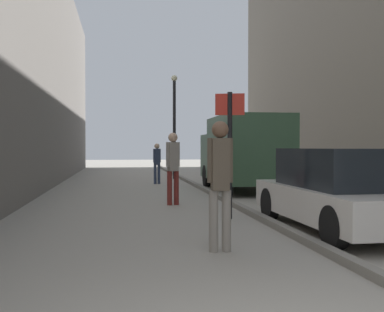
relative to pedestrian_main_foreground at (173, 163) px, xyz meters
name	(u,v)px	position (x,y,z in m)	size (l,w,h in m)	color
ground_plane	(161,196)	(-0.11, 2.22, -1.06)	(80.00, 80.00, 0.00)	gray
kerb_strip	(213,193)	(1.47, 2.22, -1.00)	(0.16, 40.00, 0.12)	slate
pedestrian_main_foreground	(173,163)	(0.00, 0.00, 0.00)	(0.36, 0.26, 1.84)	maroon
pedestrian_mid_block	(220,176)	(0.06, -5.43, 0.00)	(0.37, 0.24, 1.84)	gray
pedestrian_far_crossing	(157,161)	(0.13, 6.88, -0.13)	(0.31, 0.23, 1.61)	#2D3851
delivery_van	(244,152)	(2.79, 3.57, 0.26)	(2.16, 5.25, 2.46)	#335138
parked_car	(341,190)	(2.52, -4.11, -0.35)	(1.88, 4.22, 1.45)	silver
street_sign_post	(230,144)	(0.90, -2.45, 0.48)	(0.58, 0.20, 2.60)	black
lamp_post	(174,120)	(1.15, 9.68, 1.66)	(0.28, 0.28, 4.76)	black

